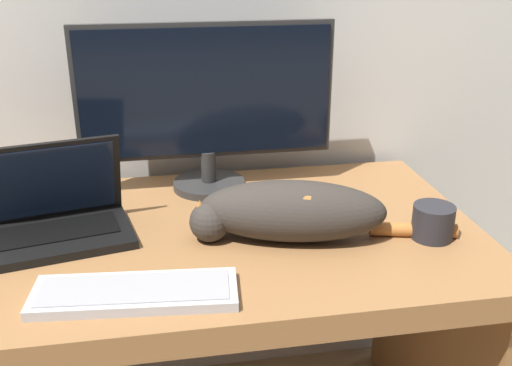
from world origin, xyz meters
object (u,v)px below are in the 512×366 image
monitor (206,103)px  laptop (57,219)px  external_keyboard (135,293)px  cat (290,210)px  coffee_mug (433,222)px

monitor → laptop: (-0.37, -0.23, -0.19)m
monitor → external_keyboard: monitor is taller
laptop → cat: (0.52, -0.10, 0.03)m
laptop → cat: size_ratio=0.58×
cat → laptop: bearing=-177.5°
monitor → external_keyboard: 0.60m
external_keyboard → cat: (0.34, 0.19, 0.06)m
monitor → coffee_mug: (0.47, -0.39, -0.20)m
coffee_mug → external_keyboard: bearing=-168.5°
coffee_mug → monitor: bearing=140.5°
monitor → coffee_mug: 0.64m
external_keyboard → monitor: bearing=74.9°
external_keyboard → coffee_mug: coffee_mug is taller
monitor → external_keyboard: bearing=-110.4°
laptop → coffee_mug: bearing=-22.3°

